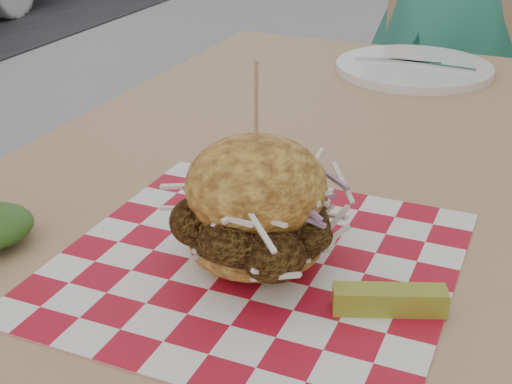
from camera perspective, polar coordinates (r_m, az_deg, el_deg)
patio_table at (r=0.92m, az=6.38°, el=-2.33°), size 0.80×1.20×0.75m
patio_chair at (r=1.86m, az=16.15°, el=7.61°), size 0.52×0.52×0.95m
paper_liner at (r=0.68m, az=0.00°, el=-5.65°), size 0.36×0.36×0.00m
sandwich at (r=0.65m, az=-0.00°, el=-1.52°), size 0.17×0.17×0.19m
pickle_spear at (r=0.61m, az=10.63°, el=-8.48°), size 0.10×0.06×0.02m
place_setting at (r=1.29m, az=12.52°, el=9.67°), size 0.27×0.27×0.02m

